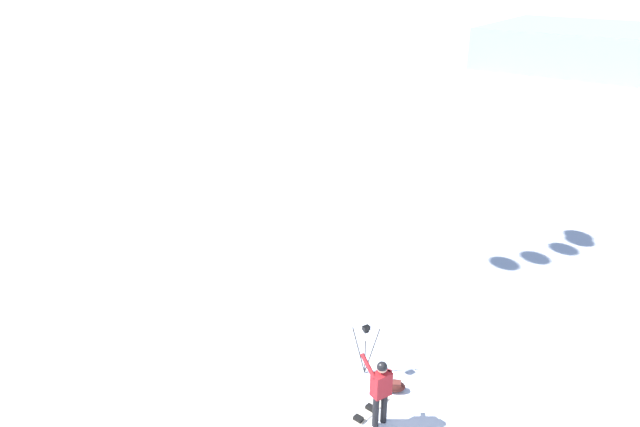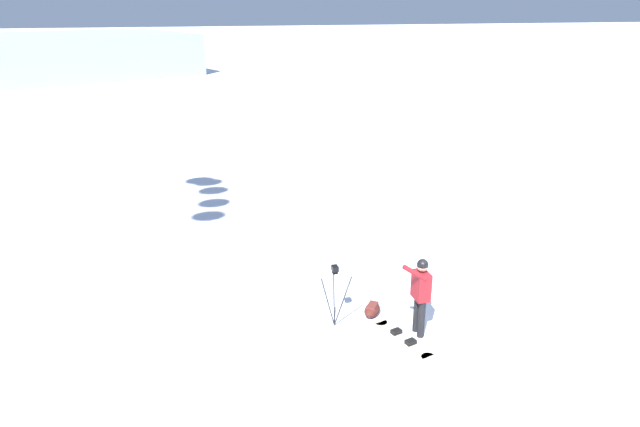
% 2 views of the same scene
% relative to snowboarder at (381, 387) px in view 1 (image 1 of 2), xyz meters
% --- Properties ---
extents(snowboarder, '(0.62, 0.48, 1.65)m').
position_rel_snowboarder_xyz_m(snowboarder, '(0.00, 0.00, 0.00)').
color(snowboarder, black).
rests_on(snowboarder, ground_plane).
extents(snowboard, '(0.72, 1.67, 0.10)m').
position_rel_snowboarder_xyz_m(snowboard, '(-0.36, -0.13, -0.96)').
color(snowboard, beige).
rests_on(snowboard, ground_plane).
extents(gear_bag_large, '(0.56, 0.61, 0.25)m').
position_rel_snowboarder_xyz_m(gear_bag_large, '(-0.64, 0.90, -0.85)').
color(gear_bag_large, '#4C1E19').
rests_on(gear_bag_large, ground_plane).
extents(camera_tripod, '(0.63, 0.60, 1.34)m').
position_rel_snowboarder_xyz_m(camera_tripod, '(-1.52, 0.71, -0.03)').
color(camera_tripod, '#262628').
rests_on(camera_tripod, ground_plane).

